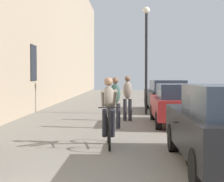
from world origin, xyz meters
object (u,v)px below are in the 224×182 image
(pedestrian_mid, at_px, (128,96))
(parked_car_second, at_px, (178,104))
(pedestrian_near, at_px, (115,100))
(street_lamp, at_px, (146,46))
(parked_motorcycle, at_px, (194,152))
(cyclist_on_bicycle, at_px, (109,113))
(parked_car_third, at_px, (166,95))

(pedestrian_mid, bearing_deg, parked_car_second, -31.67)
(pedestrian_near, relative_size, street_lamp, 0.35)
(parked_car_second, distance_m, parked_motorcycle, 6.90)
(cyclist_on_bicycle, height_order, pedestrian_near, same)
(street_lamp, relative_size, parked_motorcycle, 2.28)
(cyclist_on_bicycle, distance_m, street_lamp, 8.20)
(pedestrian_near, height_order, parked_motorcycle, pedestrian_near)
(cyclist_on_bicycle, bearing_deg, parked_motorcycle, -59.72)
(parked_car_second, xyz_separation_m, parked_car_third, (0.16, 5.24, 0.04))
(pedestrian_mid, distance_m, street_lamp, 3.44)
(parked_car_second, xyz_separation_m, parked_motorcycle, (-0.66, -6.86, -0.36))
(parked_motorcycle, bearing_deg, parked_car_third, 86.10)
(cyclist_on_bicycle, xyz_separation_m, parked_car_second, (2.29, 4.08, -0.05))
(pedestrian_near, distance_m, street_lamp, 5.35)
(cyclist_on_bicycle, bearing_deg, parked_car_second, 60.73)
(cyclist_on_bicycle, xyz_separation_m, parked_motorcycle, (1.62, -2.78, -0.41))
(parked_motorcycle, bearing_deg, street_lamp, 91.41)
(parked_car_third, xyz_separation_m, parked_motorcycle, (-0.82, -12.10, -0.40))
(cyclist_on_bicycle, height_order, street_lamp, street_lamp)
(parked_car_second, bearing_deg, pedestrian_mid, 148.33)
(parked_motorcycle, bearing_deg, pedestrian_mid, 98.04)
(pedestrian_mid, xyz_separation_m, parked_car_second, (1.79, -1.10, -0.23))
(cyclist_on_bicycle, xyz_separation_m, parked_car_third, (2.45, 9.32, -0.00))
(cyclist_on_bicycle, relative_size, street_lamp, 0.36)
(pedestrian_near, bearing_deg, pedestrian_mid, 79.02)
(parked_motorcycle, bearing_deg, parked_car_second, 84.48)
(pedestrian_near, height_order, pedestrian_mid, pedestrian_mid)
(pedestrian_mid, bearing_deg, street_lamp, 71.43)
(cyclist_on_bicycle, bearing_deg, pedestrian_near, 88.47)
(pedestrian_mid, height_order, parked_motorcycle, pedestrian_mid)
(street_lamp, bearing_deg, parked_car_third, 55.21)
(cyclist_on_bicycle, xyz_separation_m, pedestrian_mid, (0.50, 5.18, 0.18))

